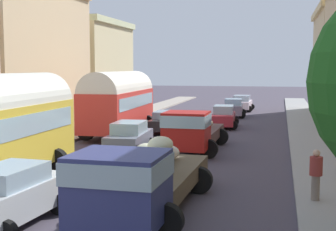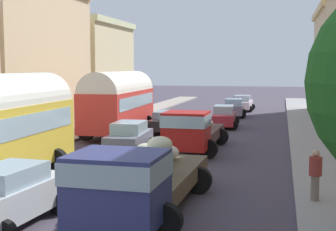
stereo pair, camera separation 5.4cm
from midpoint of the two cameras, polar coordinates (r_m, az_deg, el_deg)
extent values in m
plane|color=#453E4B|center=(32.09, 3.17, -1.93)|extent=(154.00, 154.00, 0.00)
cube|color=#A4978A|center=(34.08, -8.92, -1.42)|extent=(2.50, 70.00, 0.14)
cube|color=#979693|center=(31.65, 16.22, -2.13)|extent=(2.50, 70.00, 0.14)
cube|color=#D7B88C|center=(32.68, -16.76, 6.01)|extent=(4.50, 11.55, 9.14)
cube|color=beige|center=(43.24, -9.10, 5.19)|extent=(4.71, 9.94, 7.83)
cube|color=beige|center=(43.41, -9.19, 10.69)|extent=(5.18, 9.94, 0.49)
cylinder|color=black|center=(21.16, -18.67, -4.85)|extent=(1.00, 0.35, 1.00)
cylinder|color=black|center=(20.12, -13.18, -5.23)|extent=(1.00, 0.35, 1.00)
cube|color=red|center=(30.66, -5.89, 0.79)|extent=(2.75, 8.62, 2.29)
cylinder|color=silver|center=(30.58, -5.91, 2.93)|extent=(2.69, 8.45, 2.42)
cube|color=#99B7C6|center=(30.62, -5.90, 1.73)|extent=(2.78, 7.94, 0.73)
cylinder|color=black|center=(33.64, -6.45, -0.74)|extent=(1.00, 0.35, 1.00)
cylinder|color=black|center=(33.00, -2.57, -0.84)|extent=(1.00, 0.35, 1.00)
cylinder|color=black|center=(28.67, -9.67, -1.91)|extent=(1.00, 0.35, 1.00)
cylinder|color=black|center=(27.92, -5.17, -2.06)|extent=(1.00, 0.35, 1.00)
cube|color=navy|center=(12.16, -5.91, -8.41)|extent=(2.29, 2.11, 1.72)
cube|color=#99B7C6|center=(12.05, -5.94, -6.18)|extent=(2.34, 2.19, 0.55)
cube|color=brown|center=(15.78, -1.13, -7.27)|extent=(2.36, 5.50, 0.55)
ellipsoid|color=silver|center=(17.07, -0.28, -4.41)|extent=(1.23, 1.23, 0.54)
ellipsoid|color=beige|center=(16.01, -1.92, -5.04)|extent=(0.89, 0.73, 0.57)
ellipsoid|color=beige|center=(16.34, -0.53, -4.88)|extent=(0.92, 0.85, 0.53)
ellipsoid|color=beige|center=(14.81, -0.81, -4.50)|extent=(1.05, 0.87, 0.54)
ellipsoid|color=silver|center=(14.30, -4.15, -5.11)|extent=(1.18, 1.06, 0.49)
ellipsoid|color=beige|center=(14.93, -2.51, -4.34)|extent=(1.23, 1.24, 0.55)
ellipsoid|color=beige|center=(14.48, -1.01, -3.46)|extent=(0.88, 1.06, 0.51)
cylinder|color=black|center=(12.33, -0.38, -12.34)|extent=(0.90, 0.31, 0.90)
cylinder|color=black|center=(13.06, -10.17, -11.40)|extent=(0.90, 0.31, 0.90)
cylinder|color=black|center=(16.58, 3.62, -7.62)|extent=(0.90, 0.32, 0.90)
cylinder|color=black|center=(17.12, -3.86, -7.19)|extent=(0.90, 0.32, 0.90)
cube|color=#AE1915|center=(22.60, 2.12, -1.78)|extent=(2.04, 1.94, 1.74)
cube|color=#99B7C6|center=(22.54, 2.12, -0.55)|extent=(2.09, 2.01, 0.56)
cube|color=brown|center=(26.00, 3.63, -2.12)|extent=(2.08, 4.91, 0.55)
ellipsoid|color=beige|center=(26.46, 4.30, -0.88)|extent=(1.16, 1.03, 0.47)
ellipsoid|color=beige|center=(26.84, 3.23, -0.71)|extent=(1.05, 1.05, 0.53)
ellipsoid|color=beige|center=(27.14, 3.06, -0.71)|extent=(0.79, 0.96, 0.46)
ellipsoid|color=silver|center=(27.00, 3.88, -0.08)|extent=(1.06, 1.04, 0.45)
cylinder|color=black|center=(22.78, 4.73, -3.95)|extent=(0.90, 0.31, 0.90)
cylinder|color=black|center=(23.18, -0.23, -3.76)|extent=(0.90, 0.31, 0.90)
cylinder|color=black|center=(26.78, 6.11, -2.51)|extent=(0.90, 0.31, 0.90)
cylinder|color=black|center=(27.11, 1.86, -2.38)|extent=(0.90, 0.31, 0.90)
cube|color=#AA262F|center=(34.43, 6.50, -0.37)|extent=(1.71, 4.06, 0.73)
cube|color=#98B7C4|center=(34.36, 6.52, 0.71)|extent=(1.43, 2.14, 0.57)
cylinder|color=black|center=(33.20, 7.66, -1.19)|extent=(0.60, 0.21, 0.60)
cylinder|color=black|center=(33.29, 5.07, -1.14)|extent=(0.60, 0.21, 0.60)
cylinder|color=black|center=(35.65, 7.83, -0.72)|extent=(0.60, 0.21, 0.60)
cylinder|color=black|center=(35.74, 5.42, -0.67)|extent=(0.60, 0.21, 0.60)
cube|color=gray|center=(41.82, 7.65, 0.74)|extent=(1.77, 3.90, 0.80)
cube|color=#8DB2CF|center=(41.76, 7.66, 1.63)|extent=(1.48, 2.06, 0.50)
cylinder|color=black|center=(40.64, 8.67, 0.06)|extent=(0.60, 0.21, 0.60)
cylinder|color=black|center=(40.71, 6.47, 0.10)|extent=(0.60, 0.21, 0.60)
cylinder|color=black|center=(43.00, 8.75, 0.37)|extent=(0.60, 0.21, 0.60)
cylinder|color=black|center=(43.07, 6.67, 0.40)|extent=(0.60, 0.21, 0.60)
cube|color=silver|center=(47.88, 8.65, 1.30)|extent=(1.80, 4.41, 0.70)
cube|color=#9EB2C5|center=(47.84, 8.66, 2.04)|extent=(1.55, 2.31, 0.55)
cylinder|color=black|center=(46.48, 9.52, 0.75)|extent=(0.60, 0.21, 0.60)
cylinder|color=black|center=(46.66, 7.43, 0.80)|extent=(0.60, 0.21, 0.60)
cylinder|color=black|center=(49.18, 9.79, 1.02)|extent=(0.60, 0.21, 0.60)
cylinder|color=black|center=(49.34, 7.81, 1.06)|extent=(0.60, 0.21, 0.60)
cube|color=silver|center=(13.93, -18.24, -9.47)|extent=(1.82, 4.15, 0.85)
cube|color=#9DB5C6|center=(13.77, -18.33, -6.74)|extent=(1.49, 2.20, 0.51)
cylinder|color=black|center=(15.45, -17.79, -9.46)|extent=(0.60, 0.21, 0.60)
cylinder|color=black|center=(14.64, -12.82, -10.17)|extent=(0.60, 0.21, 0.60)
cube|color=slate|center=(24.25, -4.65, -2.91)|extent=(1.84, 4.12, 0.74)
cube|color=#A2C2CD|center=(24.16, -4.66, -1.40)|extent=(1.53, 2.17, 0.55)
cylinder|color=black|center=(25.70, -5.68, -3.19)|extent=(0.60, 0.21, 0.60)
cylinder|color=black|center=(25.32, -2.17, -3.30)|extent=(0.60, 0.21, 0.60)
cylinder|color=black|center=(23.33, -7.33, -4.12)|extent=(0.60, 0.21, 0.60)
cylinder|color=black|center=(22.91, -3.47, -4.27)|extent=(0.60, 0.21, 0.60)
cube|color=#282726|center=(31.75, -0.30, -0.91)|extent=(1.63, 4.10, 0.66)
cube|color=#99B3C2|center=(31.69, -0.30, 0.10)|extent=(1.40, 2.15, 0.46)
cylinder|color=black|center=(33.18, -1.14, -1.15)|extent=(0.60, 0.21, 0.60)
cylinder|color=black|center=(32.87, 1.47, -1.21)|extent=(0.60, 0.21, 0.60)
cylinder|color=black|center=(30.74, -2.20, -1.70)|extent=(0.60, 0.21, 0.60)
cylinder|color=black|center=(30.41, 0.61, -1.77)|extent=(0.60, 0.21, 0.60)
cylinder|color=gray|center=(16.01, 16.84, -9.75)|extent=(0.22, 0.22, 0.14)
cylinder|color=gray|center=(15.89, 16.88, -8.15)|extent=(0.36, 0.36, 0.78)
cylinder|color=maroon|center=(15.74, 16.96, -5.72)|extent=(0.55, 0.55, 0.59)
sphere|color=tan|center=(15.67, 17.00, -4.26)|extent=(0.23, 0.23, 0.23)
camera|label=1|loc=(0.03, -90.06, -0.01)|focal=51.74mm
camera|label=2|loc=(0.03, 89.94, 0.01)|focal=51.74mm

